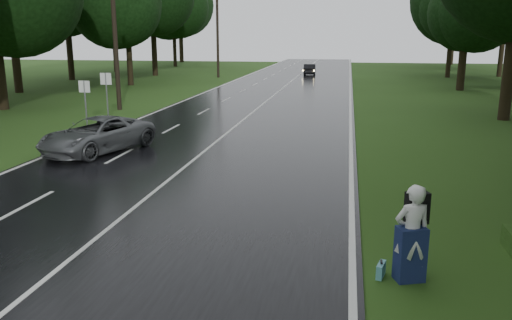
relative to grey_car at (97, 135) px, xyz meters
The scene contains 17 objects.
ground 9.55m from the grey_car, 64.03° to the right, with size 160.00×160.00×0.00m, color #274815.
road 12.20m from the grey_car, 69.99° to the left, with size 12.00×140.00×0.04m, color black.
lane_center 12.20m from the grey_car, 69.99° to the left, with size 0.12×140.00×0.01m, color silver.
grey_car is the anchor object (origin of this frame).
far_car 42.37m from the grey_car, 82.77° to the left, with size 1.31×3.76×1.24m, color black.
hitchhiker 14.43m from the grey_car, 40.08° to the right, with size 0.81×0.78×1.92m.
suitcase 14.02m from the grey_car, 41.37° to the right, with size 0.11×0.40×0.28m, color teal.
utility_pole_mid 12.38m from the grey_car, 110.51° to the left, with size 1.80×0.28×9.09m, color black, non-canonical shape.
utility_pole_far 37.40m from the grey_car, 96.65° to the left, with size 1.80×0.28×9.97m, color black, non-canonical shape.
road_sign_a 5.82m from the grey_car, 121.70° to the left, with size 0.58×0.10×2.40m, color white, non-canonical shape.
road_sign_b 7.93m from the grey_car, 112.58° to the left, with size 0.63×0.10×2.61m, color white, non-canonical shape.
tree_left_d 15.65m from the grey_car, 138.00° to the left, with size 8.06×8.06×12.60m, color black, non-canonical shape.
tree_left_e 28.89m from the grey_car, 110.67° to the left, with size 8.24×8.24×12.87m, color black, non-canonical shape.
tree_left_f 40.39m from the grey_car, 107.48° to the left, with size 10.46×10.46×16.35m, color black, non-canonical shape.
tree_right_d 21.64m from the grey_car, 32.19° to the left, with size 10.28×10.28×16.06m, color black, non-canonical shape.
tree_right_e 33.53m from the grey_car, 55.25° to the left, with size 7.47×7.47×11.67m, color black, non-canonical shape.
tree_right_f 46.20m from the grey_car, 63.67° to the left, with size 8.80×8.80×13.75m, color black, non-canonical shape.
Camera 1 is at (5.55, -10.29, 4.61)m, focal length 36.40 mm.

